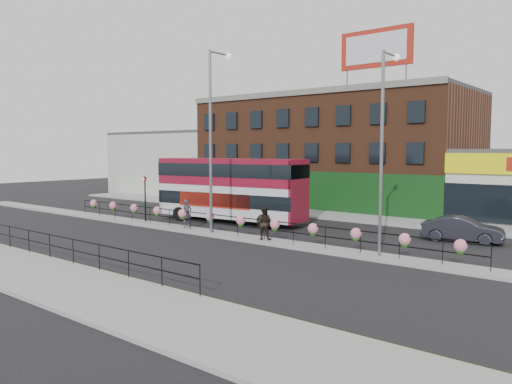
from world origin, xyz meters
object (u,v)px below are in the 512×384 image
Objects in this scene: car at (462,229)px; pedestrian_a at (187,214)px; double_decker_bus at (231,183)px; lamp_column_west at (214,125)px; lamp_column_east at (384,135)px; pedestrian_b at (264,223)px.

car is 16.82m from pedestrian_a.
double_decker_bus is at bearing 91.22° from car.
lamp_column_west reaches higher than lamp_column_east.
lamp_column_east is at bearing -80.46° from pedestrian_a.
pedestrian_b is at bearing -177.81° from lamp_column_east.
pedestrian_a is at bearing 177.56° from lamp_column_west.
pedestrian_b reaches higher than car.
pedestrian_a is (-15.36, -6.84, 0.35)m from car.
pedestrian_a is at bearing 179.87° from lamp_column_east.
lamp_column_east is (11.05, 0.08, -0.81)m from lamp_column_west.
lamp_column_east is (-1.76, -6.87, 5.20)m from car.
car is at bearing 75.64° from lamp_column_east.
car is at bearing -160.08° from pedestrian_b.
double_decker_bus reaches higher than car.
double_decker_bus is 1.19× the size of lamp_column_east.
pedestrian_b is 0.20× the size of lamp_column_east.
pedestrian_b is 0.17× the size of lamp_column_west.
car is at bearing 28.47° from lamp_column_west.
pedestrian_b is (6.58, -4.56, -1.73)m from double_decker_bus.
lamp_column_east reaches higher than pedestrian_a.
pedestrian_a is 0.19× the size of lamp_column_east.
lamp_column_west is (-4.06, 0.19, 5.63)m from pedestrian_b.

